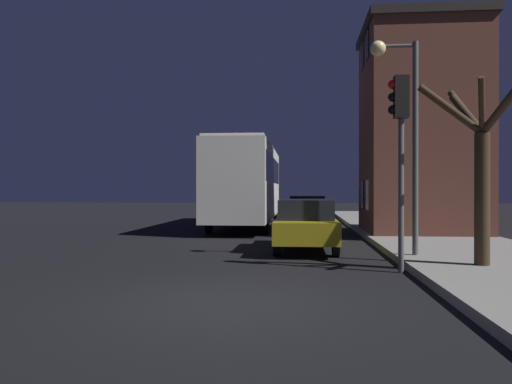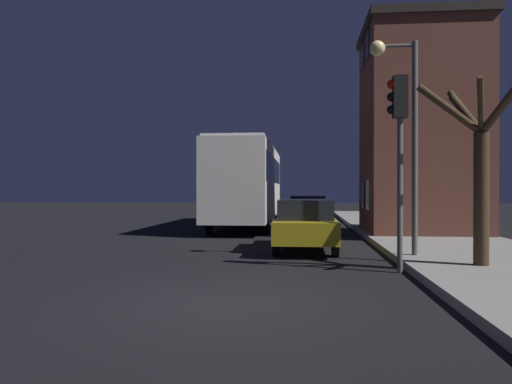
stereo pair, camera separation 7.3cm
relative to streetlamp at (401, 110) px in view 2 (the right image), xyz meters
The scene contains 8 objects.
ground_plane 6.98m from the streetlamp, 128.30° to the right, with size 120.00×120.00×0.00m, color black.
brick_building 7.46m from the streetlamp, 73.62° to the left, with size 4.37×4.66×7.91m.
streetlamp is the anchor object (origin of this frame).
traffic_light 1.80m from the streetlamp, 102.81° to the right, with size 0.43×0.24×4.19m.
bare_tree 2.45m from the streetlamp, 50.21° to the right, with size 1.93×2.38×3.91m.
bus 12.29m from the streetlamp, 114.14° to the left, with size 2.52×11.56×3.86m.
car_near_lane 4.36m from the streetlamp, 136.00° to the left, with size 1.73×4.57×1.48m.
car_mid_lane 11.79m from the streetlamp, 100.91° to the left, with size 1.78×3.90×1.49m.
Camera 2 is at (1.26, -7.81, 1.76)m, focal length 35.00 mm.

